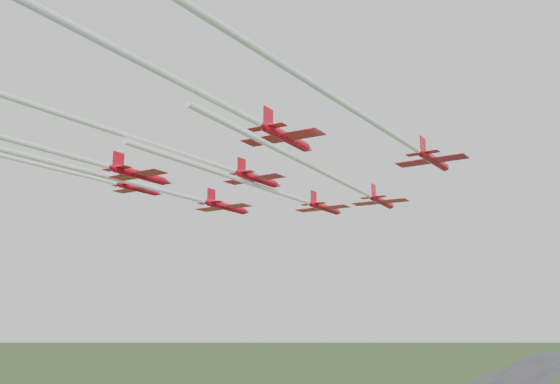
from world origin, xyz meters
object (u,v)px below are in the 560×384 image
at_px(jet_row3_left, 80,175).
at_px(jet_row2_right, 348,185).
at_px(jet_lead, 289,196).
at_px(jet_row3_mid, 192,157).
at_px(jet_row3_right, 369,119).
at_px(jet_row4_left, 14,140).
at_px(jet_row2_left, 182,196).
at_px(jet_row4_right, 211,98).

bearing_deg(jet_row3_left, jet_row2_right, 23.21).
xyz_separation_m(jet_lead, jet_row3_mid, (-1.91, -24.39, 0.82)).
relative_size(jet_lead, jet_row2_right, 1.00).
distance_m(jet_lead, jet_row3_right, 41.37).
height_order(jet_lead, jet_row3_mid, jet_row3_mid).
xyz_separation_m(jet_lead, jet_row4_left, (-11.23, -43.91, -0.90)).
xyz_separation_m(jet_lead, jet_row3_left, (-22.27, -23.20, 1.00)).
distance_m(jet_lead, jet_row2_left, 17.26).
bearing_deg(jet_row2_right, jet_row4_left, -127.22).
bearing_deg(jet_row2_left, jet_row3_right, -24.16).
xyz_separation_m(jet_row2_left, jet_row3_mid, (10.19, -12.13, 1.85)).
relative_size(jet_row2_right, jet_row4_right, 0.89).
bearing_deg(jet_row4_left, jet_row2_left, 96.78).
xyz_separation_m(jet_row3_mid, jet_row4_right, (13.70, -16.48, 0.14)).
relative_size(jet_lead, jet_row2_left, 1.05).
xyz_separation_m(jet_row2_right, jet_row4_left, (-25.73, -32.25, 1.04)).
height_order(jet_row2_right, jet_row3_right, jet_row3_right).
xyz_separation_m(jet_row3_mid, jet_row3_right, (26.73, -8.69, -1.63)).
bearing_deg(jet_row4_right, jet_row2_right, 87.44).
bearing_deg(jet_row4_right, jet_lead, 108.83).
xyz_separation_m(jet_row3_left, jet_row3_mid, (20.36, -1.19, -0.18)).
distance_m(jet_row2_right, jet_row4_left, 41.27).
distance_m(jet_lead, jet_row4_right, 42.55).
xyz_separation_m(jet_row2_left, jet_row3_right, (36.92, -20.82, 0.21)).
distance_m(jet_row3_left, jet_row4_left, 23.55).
bearing_deg(jet_row2_left, jet_row4_right, -44.87).
relative_size(jet_lead, jet_row4_right, 0.89).
distance_m(jet_row2_right, jet_row3_left, 38.65).
bearing_deg(jet_row2_left, jet_lead, 50.65).
relative_size(jet_row3_left, jet_row3_mid, 0.81).
relative_size(jet_row3_mid, jet_row4_right, 0.97).
height_order(jet_lead, jet_row4_left, jet_lead).
bearing_deg(jet_lead, jet_row4_left, -99.62).
bearing_deg(jet_lead, jet_row2_right, -34.08).
bearing_deg(jet_row4_right, jet_row2_left, 132.61).
relative_size(jet_row2_left, jet_row3_left, 1.07).
bearing_deg(jet_row3_left, jet_row4_left, -56.13).
bearing_deg(jet_row4_left, jet_row3_mid, 69.69).
xyz_separation_m(jet_row3_left, jet_row4_right, (34.07, -17.67, -0.04)).
bearing_deg(jet_row3_mid, jet_row3_left, -177.14).
bearing_deg(jet_row4_left, jet_row4_right, 12.74).
height_order(jet_row2_left, jet_row3_mid, jet_row3_mid).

